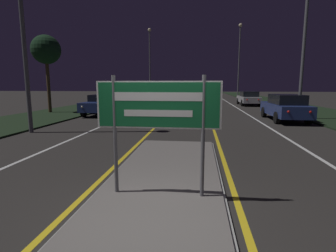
{
  "coord_description": "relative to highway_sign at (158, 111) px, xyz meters",
  "views": [
    {
      "loc": [
        0.72,
        -3.9,
        2.1
      ],
      "look_at": [
        0.0,
        2.16,
        1.14
      ],
      "focal_mm": 28.0,
      "sensor_mm": 36.0,
      "label": 1
    }
  ],
  "objects": [
    {
      "name": "car_receding_0",
      "position": [
        5.75,
        11.54,
        -0.84
      ],
      "size": [
        1.85,
        4.76,
        1.55
      ],
      "color": "navy",
      "rests_on": "ground_plane"
    },
    {
      "name": "ground_plane",
      "position": [
        0.0,
        -0.65,
        -1.65
      ],
      "size": [
        160.0,
        160.0,
        0.0
      ],
      "primitive_type": "plane",
      "color": "#282623"
    },
    {
      "name": "car_approaching_2",
      "position": [
        -2.7,
        40.47,
        -0.86
      ],
      "size": [
        1.97,
        4.57,
        1.5
      ],
      "color": "#4C514C",
      "rests_on": "ground_plane"
    },
    {
      "name": "verge_right",
      "position": [
        9.5,
        19.35,
        -1.61
      ],
      "size": [
        5.0,
        100.0,
        0.08
      ],
      "color": "black",
      "rests_on": "ground_plane"
    },
    {
      "name": "streetlight_left_far",
      "position": [
        -6.63,
        34.55,
        4.68
      ],
      "size": [
        0.5,
        0.5,
        10.23
      ],
      "color": "#56565B",
      "rests_on": "ground_plane"
    },
    {
      "name": "car_approaching_0",
      "position": [
        -5.99,
        13.34,
        -0.88
      ],
      "size": [
        1.91,
        4.6,
        1.41
      ],
      "color": "navy",
      "rests_on": "ground_plane"
    },
    {
      "name": "car_receding_1",
      "position": [
        5.78,
        23.36,
        -0.89
      ],
      "size": [
        1.85,
        4.74,
        1.45
      ],
      "color": "#B7B7BC",
      "rests_on": "ground_plane"
    },
    {
      "name": "median_island",
      "position": [
        0.0,
        0.0,
        -1.61
      ],
      "size": [
        2.49,
        9.34,
        0.1
      ],
      "color": "#999993",
      "rests_on": "ground_plane"
    },
    {
      "name": "lane_line_white_right",
      "position": [
        4.2,
        24.35,
        -1.64
      ],
      "size": [
        0.12,
        70.0,
        0.01
      ],
      "color": "silver",
      "rests_on": "ground_plane"
    },
    {
      "name": "highway_sign",
      "position": [
        0.0,
        0.0,
        0.0
      ],
      "size": [
        2.21,
        0.07,
        2.17
      ],
      "color": "#56565B",
      "rests_on": "median_island"
    },
    {
      "name": "streetlight_right_far",
      "position": [
        6.48,
        36.06,
        5.21
      ],
      "size": [
        0.53,
        0.53,
        10.88
      ],
      "color": "#56565B",
      "rests_on": "ground_plane"
    },
    {
      "name": "centre_line_yellow_left",
      "position": [
        -1.43,
        24.35,
        -1.64
      ],
      "size": [
        0.12,
        70.0,
        0.01
      ],
      "color": "gold",
      "rests_on": "ground_plane"
    },
    {
      "name": "verge_left",
      "position": [
        -9.5,
        19.35,
        -1.61
      ],
      "size": [
        5.0,
        100.0,
        0.08
      ],
      "color": "black",
      "rests_on": "ground_plane"
    },
    {
      "name": "edge_line_white_left",
      "position": [
        -7.2,
        24.35,
        -1.64
      ],
      "size": [
        0.1,
        70.0,
        0.01
      ],
      "color": "silver",
      "rests_on": "ground_plane"
    },
    {
      "name": "centre_line_yellow_right",
      "position": [
        1.43,
        24.35,
        -1.64
      ],
      "size": [
        0.12,
        70.0,
        0.01
      ],
      "color": "gold",
      "rests_on": "ground_plane"
    },
    {
      "name": "roadside_palm_left",
      "position": [
        -10.3,
        13.73,
        2.89
      ],
      "size": [
        2.06,
        2.06,
        5.56
      ],
      "color": "#4C3823",
      "rests_on": "verge_left"
    },
    {
      "name": "car_approaching_1",
      "position": [
        -5.9,
        27.54,
        -0.88
      ],
      "size": [
        1.93,
        4.75,
        1.45
      ],
      "color": "#B7B7BC",
      "rests_on": "ground_plane"
    },
    {
      "name": "edge_line_white_right",
      "position": [
        7.2,
        24.35,
        -1.64
      ],
      "size": [
        0.1,
        70.0,
        0.01
      ],
      "color": "silver",
      "rests_on": "ground_plane"
    },
    {
      "name": "lane_line_white_left",
      "position": [
        -4.2,
        24.35,
        -1.64
      ],
      "size": [
        0.12,
        70.0,
        0.01
      ],
      "color": "silver",
      "rests_on": "ground_plane"
    }
  ]
}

